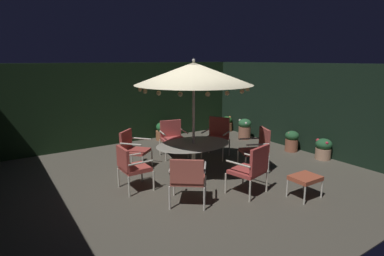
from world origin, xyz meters
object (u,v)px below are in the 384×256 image
at_px(patio_chair_northeast, 133,147).
at_px(potted_plant_left_near, 164,131).
at_px(ottoman_footrest, 305,179).
at_px(potted_plant_back_right, 292,140).
at_px(potted_plant_front_corner, 323,148).
at_px(patio_umbrella, 194,74).
at_px(patio_chair_north, 173,136).
at_px(patio_chair_southeast, 188,177).
at_px(patio_chair_west, 217,134).
at_px(potted_plant_right_near, 245,128).
at_px(patio_chair_south, 252,167).
at_px(patio_dining_table, 194,148).
at_px(patio_chair_southwest, 258,147).
at_px(potted_plant_back_center, 227,124).

xyz_separation_m(patio_chair_northeast, potted_plant_left_near, (1.92, 1.98, -0.24)).
distance_m(ottoman_footrest, potted_plant_back_right, 3.15).
relative_size(patio_chair_northeast, potted_plant_front_corner, 1.67).
distance_m(patio_umbrella, ottoman_footrest, 3.11).
bearing_deg(potted_plant_left_near, patio_chair_north, -110.30).
distance_m(patio_chair_southeast, potted_plant_left_near, 4.76).
xyz_separation_m(patio_umbrella, patio_chair_northeast, (-0.99, 1.17, -1.77)).
bearing_deg(patio_chair_southeast, patio_chair_west, 41.65).
height_order(patio_chair_southeast, potted_plant_right_near, patio_chair_southeast).
bearing_deg(ottoman_footrest, potted_plant_left_near, 91.81).
relative_size(patio_chair_northeast, potted_plant_right_near, 1.38).
distance_m(patio_chair_southeast, potted_plant_back_right, 4.50).
bearing_deg(ottoman_footrest, patio_chair_south, 137.59).
bearing_deg(potted_plant_left_near, ottoman_footrest, -88.19).
bearing_deg(patio_chair_northeast, ottoman_footrest, -58.15).
xyz_separation_m(patio_chair_north, patio_chair_west, (1.00, -0.70, 0.04)).
bearing_deg(patio_dining_table, potted_plant_back_right, -0.66).
height_order(patio_chair_southwest, potted_plant_right_near, patio_chair_southwest).
height_order(patio_umbrella, potted_plant_back_center, patio_umbrella).
distance_m(patio_umbrella, potted_plant_left_near, 3.86).
distance_m(ottoman_footrest, potted_plant_front_corner, 2.70).
relative_size(ottoman_footrest, potted_plant_left_near, 0.92).
bearing_deg(potted_plant_right_near, patio_chair_north, -174.94).
bearing_deg(patio_chair_southeast, patio_dining_table, 52.06).
bearing_deg(ottoman_footrest, patio_umbrella, 116.64).
relative_size(patio_dining_table, patio_chair_southwest, 1.74).
relative_size(patio_dining_table, potted_plant_front_corner, 3.21).
bearing_deg(patio_chair_west, potted_plant_left_near, 99.43).
xyz_separation_m(patio_chair_northeast, patio_chair_south, (1.34, -2.68, 0.03)).
relative_size(patio_chair_north, potted_plant_back_right, 1.62).
relative_size(patio_chair_southwest, potted_plant_left_near, 1.72).
distance_m(patio_chair_northeast, potted_plant_left_near, 2.77).
bearing_deg(patio_chair_southwest, patio_dining_table, 156.54).
bearing_deg(ottoman_footrest, potted_plant_right_near, 61.45).
distance_m(patio_dining_table, potted_plant_front_corner, 3.66).
distance_m(patio_dining_table, potted_plant_back_right, 3.41).
bearing_deg(patio_chair_southeast, patio_chair_north, 65.06).
height_order(patio_chair_southeast, potted_plant_back_center, patio_chair_southeast).
height_order(patio_chair_north, potted_plant_back_right, patio_chair_north).
bearing_deg(patio_chair_south, ottoman_footrest, -42.41).
height_order(potted_plant_left_near, potted_plant_front_corner, potted_plant_left_near).
height_order(patio_umbrella, potted_plant_right_near, patio_umbrella).
height_order(patio_chair_south, patio_chair_west, patio_chair_west).
bearing_deg(potted_plant_front_corner, patio_chair_northeast, 154.37).
relative_size(patio_dining_table, patio_chair_west, 1.69).
bearing_deg(patio_chair_north, patio_umbrella, -101.96).
xyz_separation_m(ottoman_footrest, potted_plant_back_center, (2.41, 5.17, -0.11)).
relative_size(patio_umbrella, potted_plant_back_right, 4.39).
bearing_deg(patio_chair_south, patio_umbrella, 103.09).
bearing_deg(patio_chair_northeast, patio_chair_west, -9.13).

